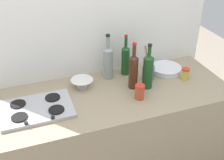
{
  "coord_description": "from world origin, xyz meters",
  "views": [
    {
      "loc": [
        -0.58,
        -1.64,
        2.08
      ],
      "look_at": [
        0.0,
        0.0,
        1.02
      ],
      "focal_mm": 45.56,
      "sensor_mm": 36.0,
      "label": 1
    }
  ],
  "objects_px": {
    "mixing_bowl": "(82,83)",
    "condiment_jar_front": "(140,92)",
    "plate_stack": "(166,69)",
    "utensil_crock": "(148,72)",
    "condiment_jar_rear": "(185,74)",
    "wine_bottle_mid_right": "(125,59)",
    "wine_bottle_rightmost": "(133,71)",
    "stovetop_hob": "(37,109)",
    "wine_bottle_leftmost": "(108,62)",
    "wine_bottle_mid_left": "(148,71)"
  },
  "relations": [
    {
      "from": "condiment_jar_rear",
      "to": "condiment_jar_front",
      "type": "bearing_deg",
      "value": -164.55
    },
    {
      "from": "mixing_bowl",
      "to": "wine_bottle_mid_left",
      "type": "bearing_deg",
      "value": -20.08
    },
    {
      "from": "plate_stack",
      "to": "utensil_crock",
      "type": "height_order",
      "value": "utensil_crock"
    },
    {
      "from": "condiment_jar_rear",
      "to": "wine_bottle_leftmost",
      "type": "bearing_deg",
      "value": 158.34
    },
    {
      "from": "wine_bottle_mid_right",
      "to": "condiment_jar_rear",
      "type": "xyz_separation_m",
      "value": [
        0.42,
        -0.24,
        -0.08
      ]
    },
    {
      "from": "wine_bottle_leftmost",
      "to": "utensil_crock",
      "type": "distance_m",
      "value": 0.33
    },
    {
      "from": "wine_bottle_mid_right",
      "to": "condiment_jar_rear",
      "type": "relative_size",
      "value": 3.61
    },
    {
      "from": "mixing_bowl",
      "to": "condiment_jar_front",
      "type": "height_order",
      "value": "condiment_jar_front"
    },
    {
      "from": "wine_bottle_mid_left",
      "to": "condiment_jar_front",
      "type": "xyz_separation_m",
      "value": [
        -0.12,
        -0.12,
        -0.09
      ]
    },
    {
      "from": "wine_bottle_leftmost",
      "to": "wine_bottle_rightmost",
      "type": "distance_m",
      "value": 0.24
    },
    {
      "from": "utensil_crock",
      "to": "wine_bottle_rightmost",
      "type": "bearing_deg",
      "value": -154.44
    },
    {
      "from": "wine_bottle_mid_right",
      "to": "wine_bottle_rightmost",
      "type": "bearing_deg",
      "value": -96.1
    },
    {
      "from": "wine_bottle_mid_left",
      "to": "wine_bottle_mid_right",
      "type": "height_order",
      "value": "wine_bottle_mid_left"
    },
    {
      "from": "stovetop_hob",
      "to": "condiment_jar_front",
      "type": "bearing_deg",
      "value": -7.97
    },
    {
      "from": "stovetop_hob",
      "to": "plate_stack",
      "type": "xyz_separation_m",
      "value": [
        1.09,
        0.18,
        0.01
      ]
    },
    {
      "from": "plate_stack",
      "to": "wine_bottle_leftmost",
      "type": "distance_m",
      "value": 0.51
    },
    {
      "from": "mixing_bowl",
      "to": "condiment_jar_front",
      "type": "relative_size",
      "value": 1.54
    },
    {
      "from": "stovetop_hob",
      "to": "wine_bottle_rightmost",
      "type": "height_order",
      "value": "wine_bottle_rightmost"
    },
    {
      "from": "mixing_bowl",
      "to": "stovetop_hob",
      "type": "bearing_deg",
      "value": -152.79
    },
    {
      "from": "wine_bottle_rightmost",
      "to": "condiment_jar_rear",
      "type": "xyz_separation_m",
      "value": [
        0.44,
        -0.03,
        -0.1
      ]
    },
    {
      "from": "wine_bottle_mid_right",
      "to": "wine_bottle_rightmost",
      "type": "distance_m",
      "value": 0.21
    },
    {
      "from": "wine_bottle_mid_right",
      "to": "mixing_bowl",
      "type": "xyz_separation_m",
      "value": [
        -0.39,
        -0.08,
        -0.1
      ]
    },
    {
      "from": "wine_bottle_leftmost",
      "to": "wine_bottle_mid_right",
      "type": "bearing_deg",
      "value": 4.87
    },
    {
      "from": "utensil_crock",
      "to": "plate_stack",
      "type": "bearing_deg",
      "value": 14.96
    },
    {
      "from": "stovetop_hob",
      "to": "condiment_jar_rear",
      "type": "bearing_deg",
      "value": 1.25
    },
    {
      "from": "condiment_jar_front",
      "to": "condiment_jar_rear",
      "type": "height_order",
      "value": "condiment_jar_front"
    },
    {
      "from": "wine_bottle_mid_right",
      "to": "stovetop_hob",
      "type": "bearing_deg",
      "value": -160.5
    },
    {
      "from": "wine_bottle_mid_right",
      "to": "mixing_bowl",
      "type": "height_order",
      "value": "wine_bottle_mid_right"
    },
    {
      "from": "wine_bottle_mid_left",
      "to": "wine_bottle_mid_right",
      "type": "bearing_deg",
      "value": 108.09
    },
    {
      "from": "stovetop_hob",
      "to": "condiment_jar_front",
      "type": "distance_m",
      "value": 0.72
    },
    {
      "from": "wine_bottle_mid_left",
      "to": "condiment_jar_front",
      "type": "distance_m",
      "value": 0.19
    },
    {
      "from": "wine_bottle_mid_left",
      "to": "condiment_jar_rear",
      "type": "bearing_deg",
      "value": 1.74
    },
    {
      "from": "stovetop_hob",
      "to": "wine_bottle_mid_right",
      "type": "distance_m",
      "value": 0.8
    },
    {
      "from": "utensil_crock",
      "to": "mixing_bowl",
      "type": "bearing_deg",
      "value": 174.18
    },
    {
      "from": "stovetop_hob",
      "to": "mixing_bowl",
      "type": "distance_m",
      "value": 0.41
    },
    {
      "from": "condiment_jar_rear",
      "to": "wine_bottle_rightmost",
      "type": "bearing_deg",
      "value": 176.47
    },
    {
      "from": "wine_bottle_mid_left",
      "to": "utensil_crock",
      "type": "bearing_deg",
      "value": 61.98
    },
    {
      "from": "plate_stack",
      "to": "utensil_crock",
      "type": "xyz_separation_m",
      "value": [
        -0.19,
        -0.05,
        0.04
      ]
    },
    {
      "from": "wine_bottle_mid_left",
      "to": "utensil_crock",
      "type": "height_order",
      "value": "wine_bottle_mid_left"
    },
    {
      "from": "utensil_crock",
      "to": "condiment_jar_rear",
      "type": "relative_size",
      "value": 2.99
    },
    {
      "from": "wine_bottle_mid_right",
      "to": "utensil_crock",
      "type": "distance_m",
      "value": 0.21
    },
    {
      "from": "plate_stack",
      "to": "wine_bottle_leftmost",
      "type": "relative_size",
      "value": 0.69
    },
    {
      "from": "stovetop_hob",
      "to": "condiment_jar_front",
      "type": "xyz_separation_m",
      "value": [
        0.71,
        -0.1,
        0.04
      ]
    },
    {
      "from": "wine_bottle_mid_left",
      "to": "wine_bottle_rightmost",
      "type": "bearing_deg",
      "value": 160.28
    },
    {
      "from": "condiment_jar_front",
      "to": "stovetop_hob",
      "type": "bearing_deg",
      "value": 172.03
    },
    {
      "from": "mixing_bowl",
      "to": "condiment_jar_front",
      "type": "bearing_deg",
      "value": -39.17
    },
    {
      "from": "stovetop_hob",
      "to": "condiment_jar_rear",
      "type": "xyz_separation_m",
      "value": [
        1.17,
        0.03,
        0.03
      ]
    },
    {
      "from": "wine_bottle_mid_right",
      "to": "condiment_jar_front",
      "type": "distance_m",
      "value": 0.37
    },
    {
      "from": "mixing_bowl",
      "to": "condiment_jar_rear",
      "type": "distance_m",
      "value": 0.82
    },
    {
      "from": "wine_bottle_leftmost",
      "to": "condiment_jar_rear",
      "type": "distance_m",
      "value": 0.62
    }
  ]
}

